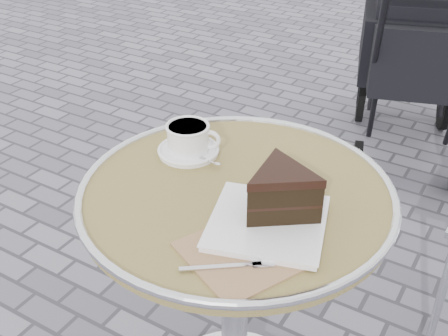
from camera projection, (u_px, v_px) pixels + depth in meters
The scene contains 4 objects.
cafe_table at pixel (236, 247), 1.35m from camera, with size 0.72×0.72×0.74m.
cappuccino_set at pixel (189, 141), 1.38m from camera, with size 0.18×0.15×0.08m.
cake_plate_set at pixel (278, 200), 1.13m from camera, with size 0.28×0.38×0.12m.
baby_stroller at pixel (417, 55), 2.66m from camera, with size 0.76×1.13×1.08m.
Camera 1 is at (0.51, -0.91, 1.44)m, focal length 45.00 mm.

